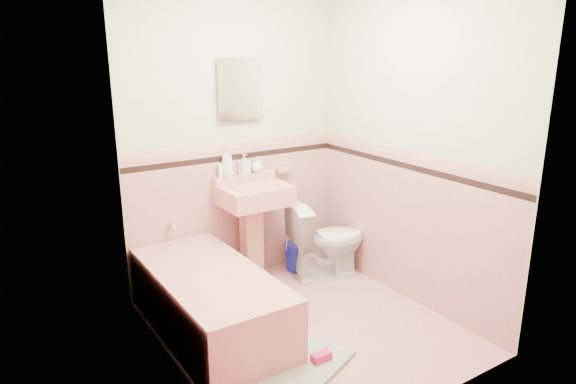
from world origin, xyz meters
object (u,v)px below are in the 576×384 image
soap_bottle_left (227,162)px  shoe (321,357)px  toilet (327,240)px  bucket (298,256)px  bathtub (210,304)px  soap_bottle_mid (244,164)px  soap_bottle_right (257,165)px  sink (255,235)px  medicine_cabinet (240,89)px

soap_bottle_left → shoe: size_ratio=1.83×
toilet → bucket: size_ratio=2.70×
toilet → shoe: bearing=155.1°
bucket → toilet: bearing=-61.1°
bathtub → soap_bottle_mid: 1.29m
soap_bottle_right → soap_bottle_mid: bearing=180.0°
shoe → bathtub: bearing=119.0°
bathtub → sink: (0.68, 0.53, 0.23)m
soap_bottle_left → bathtub: bearing=-126.4°
soap_bottle_left → soap_bottle_right: soap_bottle_left is taller
bathtub → bucket: bathtub is taller
bathtub → toilet: toilet is taller
bathtub → medicine_cabinet: (0.68, 0.74, 1.47)m
bathtub → medicine_cabinet: medicine_cabinet is taller
sink → toilet: (0.62, -0.22, -0.10)m
medicine_cabinet → soap_bottle_left: 0.63m
soap_bottle_right → shoe: 1.83m
bucket → medicine_cabinet: bearing=160.2°
sink → soap_bottle_left: (-0.16, 0.18, 0.64)m
soap_bottle_right → toilet: 0.93m
shoe → sink: bearing=79.3°
soap_bottle_right → shoe: bearing=-104.2°
sink → medicine_cabinet: (0.00, 0.21, 1.25)m
soap_bottle_right → toilet: size_ratio=0.20×
sink → shoe: 1.39m
toilet → medicine_cabinet: bearing=68.8°
sink → medicine_cabinet: bearing=90.0°
soap_bottle_right → bucket: bearing=-22.6°
soap_bottle_right → bucket: 0.98m
sink → shoe: bearing=-100.5°
medicine_cabinet → soap_bottle_mid: 0.64m
medicine_cabinet → bathtub: bearing=-132.6°
sink → soap_bottle_right: size_ratio=6.51×
medicine_cabinet → bucket: medicine_cabinet is taller
medicine_cabinet → soap_bottle_mid: size_ratio=2.75×
toilet → bucket: 0.37m
bathtub → shoe: size_ratio=10.82×
bathtub → soap_bottle_left: bearing=53.6°
medicine_cabinet → toilet: bearing=-34.7°
toilet → soap_bottle_mid: bearing=70.3°
soap_bottle_mid → shoe: 1.81m
sink → shoe: sink is taller
soap_bottle_right → bathtub: bearing=-139.0°
bathtub → soap_bottle_left: soap_bottle_left is taller
bucket → shoe: bucket is taller
soap_bottle_mid → bucket: bearing=-16.9°
soap_bottle_mid → toilet: 1.02m
medicine_cabinet → toilet: (0.62, -0.43, -1.35)m
bathtub → soap_bottle_right: 1.35m
soap_bottle_left → toilet: bearing=-27.3°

